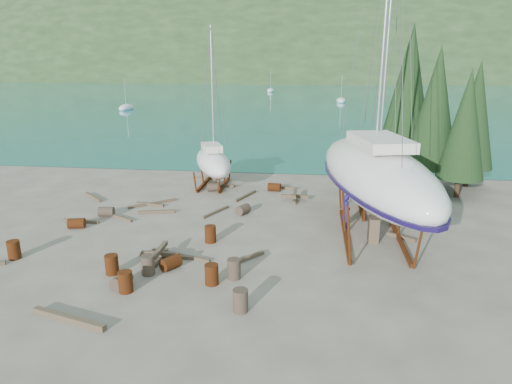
# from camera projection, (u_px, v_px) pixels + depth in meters

# --- Properties ---
(ground) EXTENTS (600.00, 600.00, 0.00)m
(ground) POSITION_uv_depth(u_px,v_px,m) (227.00, 244.00, 23.15)
(ground) COLOR #675B51
(ground) RESTS_ON ground
(bay_water) EXTENTS (700.00, 700.00, 0.00)m
(bay_water) POSITION_uv_depth(u_px,v_px,m) (309.00, 72.00, 323.13)
(bay_water) COLOR #19807F
(bay_water) RESTS_ON ground
(far_hill) EXTENTS (800.00, 360.00, 110.00)m
(far_hill) POSITION_uv_depth(u_px,v_px,m) (309.00, 72.00, 327.89)
(far_hill) COLOR #1F3118
(far_hill) RESTS_ON ground
(far_house_left) EXTENTS (6.60, 5.60, 5.60)m
(far_house_left) POSITION_uv_depth(u_px,v_px,m) (175.00, 72.00, 210.37)
(far_house_left) COLOR beige
(far_house_left) RESTS_ON ground
(far_house_center) EXTENTS (6.60, 5.60, 5.60)m
(far_house_center) POSITION_uv_depth(u_px,v_px,m) (261.00, 73.00, 205.63)
(far_house_center) COLOR beige
(far_house_center) RESTS_ON ground
(far_house_right) EXTENTS (6.60, 5.60, 5.60)m
(far_house_right) POSITION_uv_depth(u_px,v_px,m) (374.00, 73.00, 199.72)
(far_house_right) COLOR beige
(far_house_right) RESTS_ON ground
(cypress_near_right) EXTENTS (3.60, 3.60, 10.00)m
(cypress_near_right) POSITION_uv_depth(u_px,v_px,m) (435.00, 108.00, 31.47)
(cypress_near_right) COLOR black
(cypress_near_right) RESTS_ON ground
(cypress_mid_right) EXTENTS (3.06, 3.06, 8.50)m
(cypress_mid_right) POSITION_uv_depth(u_px,v_px,m) (465.00, 125.00, 29.63)
(cypress_mid_right) COLOR black
(cypress_mid_right) RESTS_ON ground
(cypress_back_left) EXTENTS (4.14, 4.14, 11.50)m
(cypress_back_left) POSITION_uv_depth(u_px,v_px,m) (408.00, 93.00, 33.31)
(cypress_back_left) COLOR black
(cypress_back_left) RESTS_ON ground
(cypress_far_right) EXTENTS (3.24, 3.24, 9.00)m
(cypress_far_right) POSITION_uv_depth(u_px,v_px,m) (475.00, 115.00, 32.23)
(cypress_far_right) COLOR black
(cypress_far_right) RESTS_ON ground
(moored_boat_left) EXTENTS (2.00, 5.00, 6.05)m
(moored_boat_left) POSITION_uv_depth(u_px,v_px,m) (126.00, 108.00, 83.73)
(moored_boat_left) COLOR white
(moored_boat_left) RESTS_ON ground
(moored_boat_mid) EXTENTS (2.00, 5.00, 6.05)m
(moored_boat_mid) POSITION_uv_depth(u_px,v_px,m) (341.00, 101.00, 98.04)
(moored_boat_mid) COLOR white
(moored_boat_mid) RESTS_ON ground
(moored_boat_far) EXTENTS (2.00, 5.00, 6.05)m
(moored_boat_far) POSITION_uv_depth(u_px,v_px,m) (271.00, 91.00, 128.74)
(moored_boat_far) COLOR white
(moored_boat_far) RESTS_ON ground
(large_sailboat_near) EXTENTS (6.80, 14.01, 21.21)m
(large_sailboat_near) POSITION_uv_depth(u_px,v_px,m) (376.00, 174.00, 23.20)
(large_sailboat_near) COLOR white
(large_sailboat_near) RESTS_ON ground
(large_sailboat_far) EXTENTS (3.83, 10.62, 16.48)m
(large_sailboat_far) POSITION_uv_depth(u_px,v_px,m) (380.00, 166.00, 28.20)
(large_sailboat_far) COLOR white
(large_sailboat_far) RESTS_ON ground
(small_sailboat_shore) EXTENTS (4.73, 7.34, 11.24)m
(small_sailboat_shore) POSITION_uv_depth(u_px,v_px,m) (213.00, 162.00, 33.17)
(small_sailboat_shore) COLOR white
(small_sailboat_shore) RESTS_ON ground
(worker) EXTENTS (0.59, 0.77, 1.89)m
(worker) POSITION_uv_depth(u_px,v_px,m) (346.00, 211.00, 25.22)
(worker) COLOR navy
(worker) RESTS_ON ground
(drum_0) EXTENTS (0.58, 0.58, 0.88)m
(drum_0) POSITION_uv_depth(u_px,v_px,m) (14.00, 250.00, 21.38)
(drum_0) COLOR #5C290F
(drum_0) RESTS_ON ground
(drum_1) EXTENTS (0.73, 0.97, 0.58)m
(drum_1) POSITION_uv_depth(u_px,v_px,m) (121.00, 281.00, 18.73)
(drum_1) COLOR #2D2823
(drum_1) RESTS_ON ground
(drum_2) EXTENTS (0.98, 0.75, 0.58)m
(drum_2) POSITION_uv_depth(u_px,v_px,m) (77.00, 223.00, 25.25)
(drum_2) COLOR #5C290F
(drum_2) RESTS_ON ground
(drum_4) EXTENTS (0.95, 0.69, 0.58)m
(drum_4) POSITION_uv_depth(u_px,v_px,m) (274.00, 187.00, 32.35)
(drum_4) COLOR #5C290F
(drum_4) RESTS_ON ground
(drum_5) EXTENTS (0.58, 0.58, 0.88)m
(drum_5) POSITION_uv_depth(u_px,v_px,m) (234.00, 269.00, 19.44)
(drum_5) COLOR #2D2823
(drum_5) RESTS_ON ground
(drum_7) EXTENTS (0.58, 0.58, 0.88)m
(drum_7) POSITION_uv_depth(u_px,v_px,m) (212.00, 274.00, 18.94)
(drum_7) COLOR #5C290F
(drum_7) RESTS_ON ground
(drum_9) EXTENTS (1.00, 0.79, 0.58)m
(drum_9) POSITION_uv_depth(u_px,v_px,m) (214.00, 187.00, 32.35)
(drum_9) COLOR #2D2823
(drum_9) RESTS_ON ground
(drum_10) EXTENTS (0.58, 0.58, 0.88)m
(drum_10) POSITION_uv_depth(u_px,v_px,m) (125.00, 282.00, 18.31)
(drum_10) COLOR #5C290F
(drum_10) RESTS_ON ground
(drum_11) EXTENTS (0.92, 1.05, 0.58)m
(drum_11) POSITION_uv_depth(u_px,v_px,m) (243.00, 209.00, 27.56)
(drum_11) COLOR #2D2823
(drum_11) RESTS_ON ground
(drum_12) EXTENTS (0.97, 1.05, 0.58)m
(drum_12) POSITION_uv_depth(u_px,v_px,m) (171.00, 263.00, 20.35)
(drum_12) COLOR #5C290F
(drum_12) RESTS_ON ground
(drum_13) EXTENTS (0.58, 0.58, 0.88)m
(drum_13) POSITION_uv_depth(u_px,v_px,m) (112.00, 265.00, 19.85)
(drum_13) COLOR #5C290F
(drum_13) RESTS_ON ground
(drum_14) EXTENTS (0.58, 0.58, 0.88)m
(drum_14) POSITION_uv_depth(u_px,v_px,m) (210.00, 234.00, 23.30)
(drum_14) COLOR #5C290F
(drum_14) RESTS_ON ground
(drum_15) EXTENTS (0.95, 0.69, 0.58)m
(drum_15) POSITION_uv_depth(u_px,v_px,m) (106.00, 212.00, 27.18)
(drum_15) COLOR #2D2823
(drum_15) RESTS_ON ground
(drum_16) EXTENTS (0.58, 0.58, 0.88)m
(drum_16) POSITION_uv_depth(u_px,v_px,m) (148.00, 265.00, 19.79)
(drum_16) COLOR #2D2823
(drum_16) RESTS_ON ground
(drum_17) EXTENTS (0.58, 0.58, 0.88)m
(drum_17) POSITION_uv_depth(u_px,v_px,m) (240.00, 300.00, 16.89)
(drum_17) COLOR #2D2823
(drum_17) RESTS_ON ground
(timber_0) EXTENTS (2.20, 0.23, 0.14)m
(timber_0) POSITION_uv_depth(u_px,v_px,m) (207.00, 178.00, 35.65)
(timber_0) COLOR brown
(timber_0) RESTS_ON ground
(timber_1) EXTENTS (1.39, 1.10, 0.19)m
(timber_1) POSITION_uv_depth(u_px,v_px,m) (401.00, 237.00, 23.83)
(timber_1) COLOR brown
(timber_1) RESTS_ON ground
(timber_2) EXTENTS (1.87, 1.73, 0.19)m
(timber_2) POSITION_uv_depth(u_px,v_px,m) (93.00, 197.00, 30.74)
(timber_2) COLOR brown
(timber_2) RESTS_ON ground
(timber_3) EXTENTS (3.07, 1.07, 0.15)m
(timber_3) POSITION_uv_depth(u_px,v_px,m) (181.00, 255.00, 21.65)
(timber_3) COLOR brown
(timber_3) RESTS_ON ground
(timber_4) EXTENTS (1.92, 0.52, 0.17)m
(timber_4) POSITION_uv_depth(u_px,v_px,m) (150.00, 204.00, 29.18)
(timber_4) COLOR brown
(timber_4) RESTS_ON ground
(timber_5) EXTENTS (2.62, 0.25, 0.16)m
(timber_5) POSITION_uv_depth(u_px,v_px,m) (167.00, 256.00, 21.53)
(timber_5) COLOR brown
(timber_5) RESTS_ON ground
(timber_6) EXTENTS (2.05, 0.56, 0.19)m
(timber_6) POSITION_uv_depth(u_px,v_px,m) (282.00, 188.00, 32.97)
(timber_6) COLOR brown
(timber_6) RESTS_ON ground
(timber_7) EXTENTS (1.18, 1.34, 0.17)m
(timber_7) POSITION_uv_depth(u_px,v_px,m) (251.00, 257.00, 21.46)
(timber_7) COLOR brown
(timber_7) RESTS_ON ground
(timber_8) EXTENTS (2.16, 0.71, 0.19)m
(timber_8) POSITION_uv_depth(u_px,v_px,m) (157.00, 212.00, 27.74)
(timber_8) COLOR brown
(timber_8) RESTS_ON ground
(timber_9) EXTENTS (2.20, 0.62, 0.15)m
(timber_9) POSITION_uv_depth(u_px,v_px,m) (222.00, 186.00, 33.39)
(timber_9) COLOR brown
(timber_9) RESTS_ON ground
(timber_10) EXTENTS (1.16, 2.57, 0.16)m
(timber_10) POSITION_uv_depth(u_px,v_px,m) (246.00, 196.00, 30.97)
(timber_10) COLOR brown
(timber_10) RESTS_ON ground
(timber_11) EXTENTS (1.21, 2.31, 0.15)m
(timber_11) POSITION_uv_depth(u_px,v_px,m) (216.00, 212.00, 27.76)
(timber_11) COLOR brown
(timber_11) RESTS_ON ground
(timber_12) EXTENTS (2.20, 0.27, 0.17)m
(timber_12) POSITION_uv_depth(u_px,v_px,m) (81.00, 221.00, 26.16)
(timber_12) COLOR brown
(timber_12) RESTS_ON ground
(timber_15) EXTENTS (2.62, 2.23, 0.15)m
(timber_15) POSITION_uv_depth(u_px,v_px,m) (153.00, 203.00, 29.44)
(timber_15) COLOR brown
(timber_15) RESTS_ON ground
(timber_16) EXTENTS (3.16, 1.10, 0.23)m
(timber_16) POSITION_uv_depth(u_px,v_px,m) (69.00, 319.00, 16.30)
(timber_16) COLOR brown
(timber_16) RESTS_ON ground
(timber_17) EXTENTS (2.44, 1.46, 0.16)m
(timber_17) POSITION_uv_depth(u_px,v_px,m) (117.00, 216.00, 26.97)
(timber_17) COLOR brown
(timber_17) RESTS_ON ground
(timber_pile_fore) EXTENTS (1.80, 1.80, 0.60)m
(timber_pile_fore) POSITION_uv_depth(u_px,v_px,m) (160.00, 254.00, 21.27)
(timber_pile_fore) COLOR brown
(timber_pile_fore) RESTS_ON ground
(timber_pile_aft) EXTENTS (1.80, 1.80, 0.60)m
(timber_pile_aft) POSITION_uv_depth(u_px,v_px,m) (295.00, 196.00, 30.15)
(timber_pile_aft) COLOR brown
(timber_pile_aft) RESTS_ON ground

